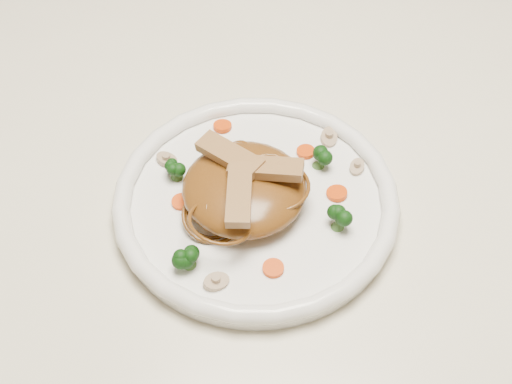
# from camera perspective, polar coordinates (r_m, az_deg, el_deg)

# --- Properties ---
(table) EXTENTS (1.20, 0.80, 0.75)m
(table) POSITION_cam_1_polar(r_m,az_deg,el_deg) (0.89, 3.20, -3.21)
(table) COLOR #ECE4C8
(table) RESTS_ON ground
(plate) EXTENTS (0.36, 0.36, 0.02)m
(plate) POSITION_cam_1_polar(r_m,az_deg,el_deg) (0.77, 0.00, -1.05)
(plate) COLOR white
(plate) RESTS_ON table
(noodle_mound) EXTENTS (0.16, 0.16, 0.04)m
(noodle_mound) POSITION_cam_1_polar(r_m,az_deg,el_deg) (0.75, -0.92, 0.30)
(noodle_mound) COLOR brown
(noodle_mound) RESTS_ON plate
(chicken_a) EXTENTS (0.08, 0.03, 0.01)m
(chicken_a) POSITION_cam_1_polar(r_m,az_deg,el_deg) (0.73, 0.78, 1.91)
(chicken_a) COLOR #A87B4F
(chicken_a) RESTS_ON noodle_mound
(chicken_b) EXTENTS (0.08, 0.06, 0.01)m
(chicken_b) POSITION_cam_1_polar(r_m,az_deg,el_deg) (0.74, -2.08, 2.94)
(chicken_b) COLOR #A87B4F
(chicken_b) RESTS_ON noodle_mound
(chicken_c) EXTENTS (0.03, 0.08, 0.01)m
(chicken_c) POSITION_cam_1_polar(r_m,az_deg,el_deg) (0.71, -1.34, -0.19)
(chicken_c) COLOR #A87B4F
(chicken_c) RESTS_ON noodle_mound
(broccoli_0) EXTENTS (0.03, 0.03, 0.03)m
(broccoli_0) POSITION_cam_1_polar(r_m,az_deg,el_deg) (0.79, 5.01, 2.73)
(broccoli_0) COLOR #0F370B
(broccoli_0) RESTS_ON plate
(broccoli_1) EXTENTS (0.03, 0.03, 0.03)m
(broccoli_1) POSITION_cam_1_polar(r_m,az_deg,el_deg) (0.78, -6.35, 1.79)
(broccoli_1) COLOR #0F370B
(broccoli_1) RESTS_ON plate
(broccoli_2) EXTENTS (0.03, 0.03, 0.03)m
(broccoli_2) POSITION_cam_1_polar(r_m,az_deg,el_deg) (0.71, -5.37, -5.18)
(broccoli_2) COLOR #0F370B
(broccoli_2) RESTS_ON plate
(broccoli_3) EXTENTS (0.03, 0.03, 0.03)m
(broccoli_3) POSITION_cam_1_polar(r_m,az_deg,el_deg) (0.74, 6.57, -2.09)
(broccoli_3) COLOR #0F370B
(broccoli_3) RESTS_ON plate
(carrot_0) EXTENTS (0.02, 0.02, 0.00)m
(carrot_0) POSITION_cam_1_polar(r_m,az_deg,el_deg) (0.81, 3.97, 3.21)
(carrot_0) COLOR #EF4D08
(carrot_0) RESTS_ON plate
(carrot_1) EXTENTS (0.03, 0.03, 0.00)m
(carrot_1) POSITION_cam_1_polar(r_m,az_deg,el_deg) (0.77, -5.97, -0.79)
(carrot_1) COLOR #EF4D08
(carrot_1) RESTS_ON plate
(carrot_2) EXTENTS (0.03, 0.03, 0.00)m
(carrot_2) POSITION_cam_1_polar(r_m,az_deg,el_deg) (0.78, 6.43, -0.10)
(carrot_2) COLOR #EF4D08
(carrot_2) RESTS_ON plate
(carrot_3) EXTENTS (0.02, 0.02, 0.00)m
(carrot_3) POSITION_cam_1_polar(r_m,az_deg,el_deg) (0.84, -2.68, 5.25)
(carrot_3) COLOR #EF4D08
(carrot_3) RESTS_ON plate
(carrot_4) EXTENTS (0.02, 0.02, 0.00)m
(carrot_4) POSITION_cam_1_polar(r_m,az_deg,el_deg) (0.71, 1.38, -6.07)
(carrot_4) COLOR #EF4D08
(carrot_4) RESTS_ON plate
(mushroom_0) EXTENTS (0.04, 0.04, 0.01)m
(mushroom_0) POSITION_cam_1_polar(r_m,az_deg,el_deg) (0.70, -3.18, -7.12)
(mushroom_0) COLOR tan
(mushroom_0) RESTS_ON plate
(mushroom_1) EXTENTS (0.03, 0.03, 0.01)m
(mushroom_1) POSITION_cam_1_polar(r_m,az_deg,el_deg) (0.80, 8.02, 1.96)
(mushroom_1) COLOR tan
(mushroom_1) RESTS_ON plate
(mushroom_2) EXTENTS (0.03, 0.03, 0.01)m
(mushroom_2) POSITION_cam_1_polar(r_m,az_deg,el_deg) (0.81, -7.10, 2.55)
(mushroom_2) COLOR tan
(mushroom_2) RESTS_ON plate
(mushroom_3) EXTENTS (0.03, 0.03, 0.01)m
(mushroom_3) POSITION_cam_1_polar(r_m,az_deg,el_deg) (0.83, 5.80, 4.32)
(mushroom_3) COLOR tan
(mushroom_3) RESTS_ON plate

